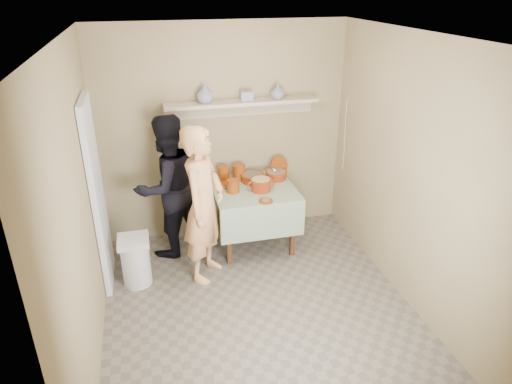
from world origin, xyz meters
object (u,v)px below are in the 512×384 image
object	(u,v)px
cazuela_rice	(261,184)
trash_bin	(136,261)
person_cook	(204,205)
serving_table	(253,196)
person_helper	(168,187)

from	to	relation	value
cazuela_rice	trash_bin	world-z (taller)	cazuela_rice
cazuela_rice	trash_bin	distance (m)	1.64
person_cook	serving_table	size ratio (longest dim) A/B	1.77
person_cook	trash_bin	xyz separation A→B (m)	(-0.75, 0.01, -0.57)
person_cook	serving_table	distance (m)	0.87
person_cook	trash_bin	distance (m)	0.95
cazuela_rice	person_cook	bearing A→B (deg)	-150.21
trash_bin	cazuela_rice	bearing A→B (deg)	15.30
person_helper	serving_table	xyz separation A→B (m)	(0.99, -0.07, -0.20)
serving_table	trash_bin	distance (m)	1.54
person_cook	cazuela_rice	distance (m)	0.84
person_cook	trash_bin	bearing A→B (deg)	119.77
person_cook	person_helper	size ratio (longest dim) A/B	1.02
person_cook	cazuela_rice	bearing A→B (deg)	-29.53
serving_table	trash_bin	world-z (taller)	serving_table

